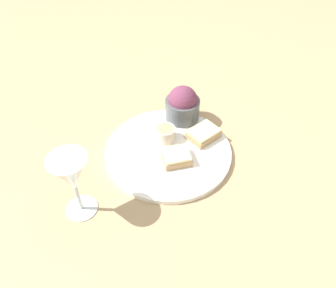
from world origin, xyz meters
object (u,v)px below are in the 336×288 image
object	(u,v)px
sauce_ramekin	(165,133)
wine_glass	(71,175)
salad_bowl	(182,105)
cheese_toast_near	(204,134)
cheese_toast_far	(176,157)

from	to	relation	value
sauce_ramekin	wine_glass	world-z (taller)	wine_glass
salad_bowl	cheese_toast_near	distance (m)	0.10
salad_bowl	cheese_toast_near	xyz separation A→B (m)	(-0.01, -0.10, -0.03)
cheese_toast_near	cheese_toast_far	xyz separation A→B (m)	(-0.11, -0.01, 0.00)
wine_glass	cheese_toast_near	bearing A→B (deg)	-4.73
cheese_toast_far	wine_glass	xyz separation A→B (m)	(-0.25, 0.04, 0.09)
sauce_ramekin	wine_glass	xyz separation A→B (m)	(-0.28, -0.03, 0.08)
cheese_toast_far	wine_glass	distance (m)	0.27
salad_bowl	wine_glass	size ratio (longest dim) A/B	0.63
cheese_toast_near	cheese_toast_far	distance (m)	0.11
sauce_ramekin	cheese_toast_far	world-z (taller)	sauce_ramekin
wine_glass	salad_bowl	bearing A→B (deg)	10.33
salad_bowl	sauce_ramekin	world-z (taller)	salad_bowl
sauce_ramekin	salad_bowl	bearing A→B (deg)	20.51
cheese_toast_far	sauce_ramekin	bearing A→B (deg)	67.73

